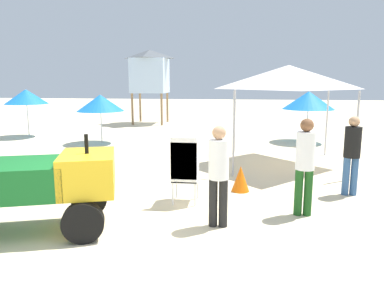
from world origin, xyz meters
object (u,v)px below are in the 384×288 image
at_px(cooler_box, 65,176).
at_px(utility_cart, 33,182).
at_px(lifeguard_near_right, 352,151).
at_px(stacked_plastic_chairs, 185,165).
at_px(beach_umbrella_left, 309,100).
at_px(beach_umbrella_far, 26,97).
at_px(beach_umbrella_mid, 100,103).
at_px(lifeguard_near_center, 219,170).
at_px(lifeguard_near_left, 305,161).
at_px(lifeguard_tower, 150,71).
at_px(traffic_cone_near, 241,179).
at_px(popup_canopy, 288,77).

bearing_deg(cooler_box, utility_cart, -73.54).
height_order(utility_cart, lifeguard_near_right, lifeguard_near_right).
bearing_deg(stacked_plastic_chairs, beach_umbrella_left, 64.30).
bearing_deg(beach_umbrella_far, beach_umbrella_mid, -17.89).
height_order(utility_cart, cooler_box, utility_cart).
distance_m(utility_cart, cooler_box, 2.53).
bearing_deg(beach_umbrella_left, utility_cart, -122.30).
height_order(lifeguard_near_center, beach_umbrella_mid, beach_umbrella_mid).
xyz_separation_m(lifeguard_near_center, beach_umbrella_mid, (-4.71, 7.24, 0.57)).
distance_m(utility_cart, beach_umbrella_left, 10.66).
bearing_deg(lifeguard_near_right, stacked_plastic_chairs, -163.72).
relative_size(lifeguard_near_center, beach_umbrella_far, 0.83).
xyz_separation_m(utility_cart, beach_umbrella_left, (5.68, 8.99, 0.79)).
relative_size(stacked_plastic_chairs, beach_umbrella_left, 0.67).
height_order(stacked_plastic_chairs, beach_umbrella_mid, beach_umbrella_mid).
bearing_deg(lifeguard_near_center, lifeguard_near_left, 25.04).
distance_m(lifeguard_near_center, cooler_box, 3.99).
height_order(lifeguard_near_left, lifeguard_tower, lifeguard_tower).
bearing_deg(lifeguard_near_center, lifeguard_near_right, 37.14).
height_order(lifeguard_near_center, traffic_cone_near, lifeguard_near_center).
distance_m(utility_cart, beach_umbrella_far, 10.55).
bearing_deg(lifeguard_near_left, utility_cart, -163.95).
bearing_deg(cooler_box, beach_umbrella_mid, 102.78).
xyz_separation_m(lifeguard_near_left, beach_umbrella_left, (1.47, 7.78, 0.61)).
height_order(beach_umbrella_mid, traffic_cone_near, beach_umbrella_mid).
xyz_separation_m(lifeguard_near_left, lifeguard_near_right, (1.14, 1.28, -0.05)).
bearing_deg(lifeguard_near_right, beach_umbrella_mid, 144.01).
xyz_separation_m(utility_cart, beach_umbrella_mid, (-1.93, 7.78, 0.71)).
relative_size(lifeguard_near_right, lifeguard_tower, 0.41).
height_order(beach_umbrella_mid, cooler_box, beach_umbrella_mid).
relative_size(stacked_plastic_chairs, beach_umbrella_mid, 0.72).
distance_m(stacked_plastic_chairs, cooler_box, 2.96).
distance_m(popup_canopy, traffic_cone_near, 3.62).
height_order(beach_umbrella_left, beach_umbrella_mid, beach_umbrella_left).
relative_size(lifeguard_near_center, lifeguard_tower, 0.42).
bearing_deg(lifeguard_near_center, traffic_cone_near, 79.09).
height_order(lifeguard_near_center, cooler_box, lifeguard_near_center).
bearing_deg(beach_umbrella_far, beach_umbrella_left, 0.23).
xyz_separation_m(beach_umbrella_mid, cooler_box, (1.23, -5.42, -1.28)).
distance_m(lifeguard_near_right, beach_umbrella_left, 6.54).
relative_size(stacked_plastic_chairs, beach_umbrella_far, 0.66).
bearing_deg(beach_umbrella_left, beach_umbrella_mid, -170.98).
relative_size(utility_cart, lifeguard_tower, 0.72).
height_order(stacked_plastic_chairs, popup_canopy, popup_canopy).
relative_size(utility_cart, traffic_cone_near, 5.15).
bearing_deg(beach_umbrella_mid, cooler_box, -77.22).
xyz_separation_m(lifeguard_near_left, beach_umbrella_far, (-9.74, 7.73, 0.68)).
xyz_separation_m(utility_cart, lifeguard_near_right, (5.36, 2.49, 0.14)).
height_order(stacked_plastic_chairs, traffic_cone_near, stacked_plastic_chairs).
bearing_deg(utility_cart, cooler_box, 106.46).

